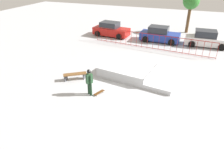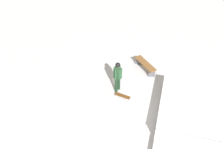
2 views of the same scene
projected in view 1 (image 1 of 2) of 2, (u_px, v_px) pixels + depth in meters
ground_plane at (130, 78)px, 14.80m from camera, size 60.00×60.00×0.00m
skate_ramp at (133, 72)px, 14.93m from camera, size 5.71×3.34×0.74m
skater at (89, 80)px, 12.45m from camera, size 0.39×0.44×1.73m
skateboard at (99, 92)px, 12.97m from camera, size 0.47×0.82×0.09m
perimeter_fence at (150, 41)px, 19.92m from camera, size 11.82×1.21×1.50m
park_bench at (75, 75)px, 14.46m from camera, size 1.54×1.25×0.48m
parked_car_red at (111, 30)px, 23.80m from camera, size 4.24×2.21×1.60m
parked_car_blue at (160, 35)px, 21.99m from camera, size 4.15×2.01×1.60m
parked_car_white at (206, 39)px, 20.65m from camera, size 4.14×1.99×1.60m
distant_tree at (191, 2)px, 23.75m from camera, size 1.87×1.87×4.61m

